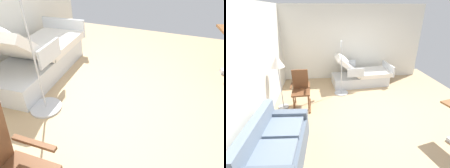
# 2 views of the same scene
# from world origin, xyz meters

# --- Properties ---
(ground_plane) EXTENTS (6.39, 6.39, 0.00)m
(ground_plane) POSITION_xyz_m (0.00, 0.00, 0.00)
(ground_plane) COLOR tan
(hospital_bed) EXTENTS (1.14, 2.13, 1.20)m
(hospital_bed) POSITION_xyz_m (1.79, -0.21, 0.32)
(hospital_bed) COLOR silver
(hospital_bed) RESTS_ON ground
(iv_pole) EXTENTS (0.44, 0.44, 1.69)m
(iv_pole) POSITION_xyz_m (1.11, 0.56, 0.25)
(iv_pole) COLOR #B2B5BA
(iv_pole) RESTS_ON ground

